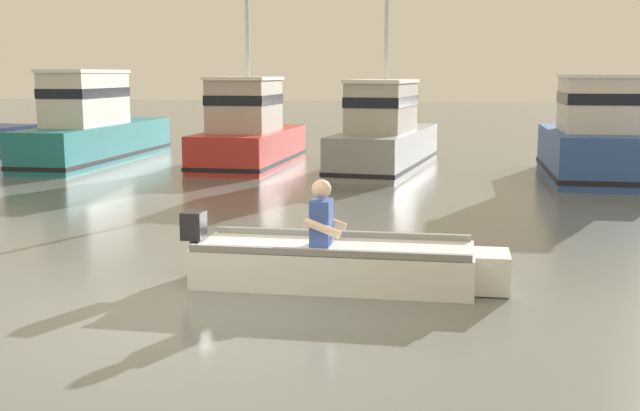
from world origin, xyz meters
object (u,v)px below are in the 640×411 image
Objects in this scene: moored_boat_blue at (596,141)px; moored_boat_red at (249,134)px; moored_boat_teal at (94,129)px; rowboat_with_person at (340,262)px; moored_boat_grey at (385,136)px.

moored_boat_red is at bearing 173.86° from moored_boat_blue.
rowboat_with_person is at bearing -51.44° from moored_boat_teal.
moored_boat_blue is at bearing -6.14° from moored_boat_red.
moored_boat_grey reaches higher than rowboat_with_person.
moored_boat_grey is (3.49, -0.01, -0.02)m from moored_boat_red.
rowboat_with_person is 0.54× the size of moored_boat_teal.
moored_boat_blue is (8.34, -0.90, 0.03)m from moored_boat_red.
moored_boat_grey is at bearing 169.62° from moored_boat_blue.
moored_boat_teal is 7.80m from moored_boat_grey.
rowboat_with_person is at bearing -85.45° from moored_boat_grey.
moored_boat_teal is 1.38× the size of moored_boat_red.
moored_boat_red is 3.49m from moored_boat_grey.
moored_boat_grey is at bearing 94.55° from rowboat_with_person.
rowboat_with_person is 10.85m from moored_boat_grey.
moored_boat_grey reaches higher than moored_boat_blue.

